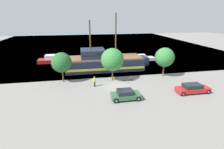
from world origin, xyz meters
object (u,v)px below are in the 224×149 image
(moored_boat_outer, at_px, (54,60))
(parked_car_curb_front, at_px, (193,88))
(pedestrian_walking_near, at_px, (95,81))
(moored_boat_dockside, at_px, (141,58))
(fire_hydrant, at_px, (130,89))
(bench_promenade_east, at_px, (128,79))
(pirate_ship, at_px, (104,62))
(parked_car_curb_mid, at_px, (126,95))

(moored_boat_outer, relative_size, parked_car_curb_front, 1.55)
(parked_car_curb_front, xyz_separation_m, pedestrian_walking_near, (-13.80, 5.05, 0.16))
(moored_boat_dockside, distance_m, fire_hydrant, 19.83)
(fire_hydrant, relative_size, pedestrian_walking_near, 0.46)
(moored_boat_dockside, xyz_separation_m, moored_boat_outer, (-21.40, 1.79, 0.14))
(moored_boat_outer, bearing_deg, parked_car_curb_front, -44.76)
(moored_boat_outer, xyz_separation_m, bench_promenade_east, (14.05, -15.43, -0.24))
(pirate_ship, distance_m, fire_hydrant, 12.33)
(moored_boat_outer, height_order, parked_car_curb_mid, moored_boat_outer)
(moored_boat_dockside, distance_m, bench_promenade_east, 15.49)
(parked_car_curb_front, distance_m, pedestrian_walking_near, 14.70)
(parked_car_curb_mid, relative_size, pedestrian_walking_near, 2.36)
(pirate_ship, distance_m, moored_boat_dockside, 12.10)
(parked_car_curb_front, xyz_separation_m, bench_promenade_east, (-7.97, 6.41, -0.24))
(moored_boat_dockside, height_order, bench_promenade_east, moored_boat_dockside)
(moored_boat_outer, bearing_deg, bench_promenade_east, -47.68)
(fire_hydrant, bearing_deg, parked_car_curb_front, -12.69)
(moored_boat_dockside, height_order, parked_car_curb_front, moored_boat_dockside)
(pirate_ship, relative_size, bench_promenade_east, 9.83)
(parked_car_curb_mid, height_order, fire_hydrant, parked_car_curb_mid)
(moored_boat_dockside, xyz_separation_m, bench_promenade_east, (-7.35, -13.64, -0.09))
(pirate_ship, relative_size, fire_hydrant, 22.37)
(pirate_ship, height_order, pedestrian_walking_near, pirate_ship)
(pirate_ship, distance_m, pedestrian_walking_near, 9.43)
(parked_car_curb_mid, xyz_separation_m, fire_hydrant, (1.31, 2.22, -0.27))
(moored_boat_outer, xyz_separation_m, fire_hydrant, (13.21, -19.86, -0.27))
(parked_car_curb_mid, xyz_separation_m, pedestrian_walking_near, (-3.68, 5.28, 0.16))
(pirate_ship, distance_m, parked_car_curb_front, 17.91)
(parked_car_curb_mid, height_order, bench_promenade_east, parked_car_curb_mid)
(moored_boat_dockside, xyz_separation_m, parked_car_curb_front, (0.63, -20.05, 0.15))
(moored_boat_dockside, relative_size, parked_car_curb_mid, 1.62)
(moored_boat_dockside, height_order, moored_boat_outer, moored_boat_outer)
(pirate_ship, bearing_deg, bench_promenade_east, -67.87)
(pirate_ship, relative_size, moored_boat_outer, 2.27)
(fire_hydrant, xyz_separation_m, pedestrian_walking_near, (-4.99, 3.06, 0.43))
(parked_car_curb_front, height_order, parked_car_curb_mid, parked_car_curb_front)
(bench_promenade_east, distance_m, pedestrian_walking_near, 6.00)
(bench_promenade_east, bearing_deg, parked_car_curb_front, -38.80)
(moored_boat_dockside, distance_m, parked_car_curb_front, 20.06)
(moored_boat_dockside, height_order, pedestrian_walking_near, pedestrian_walking_near)
(moored_boat_dockside, bearing_deg, parked_car_curb_front, -88.21)
(parked_car_curb_front, bearing_deg, fire_hydrant, 167.31)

